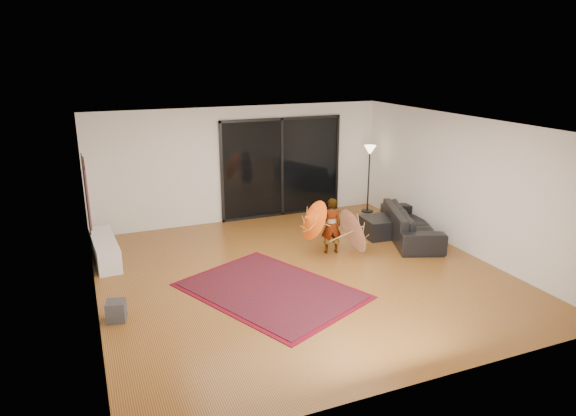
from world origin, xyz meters
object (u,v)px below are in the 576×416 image
media_console (105,249)px  child (331,226)px  ottoman (380,227)px  sofa (411,223)px

media_console → child: size_ratio=1.44×
ottoman → sofa: bearing=-34.2°
media_console → sofa: (6.20, -1.19, 0.10)m
media_console → child: 4.42m
media_console → child: (4.22, -1.28, 0.34)m
child → ottoman: bearing=-151.3°
sofa → ottoman: bearing=77.2°
sofa → ottoman: 0.66m
sofa → child: 2.00m
sofa → child: (-1.98, -0.09, 0.24)m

